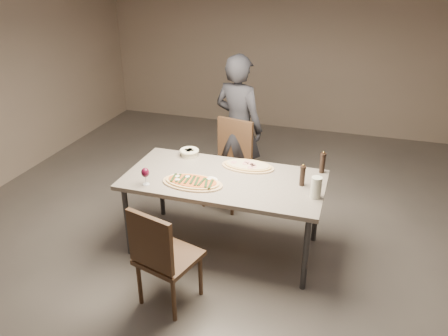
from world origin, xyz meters
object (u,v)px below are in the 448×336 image
(ham_pizza, at_px, (248,166))
(carafe, at_px, (316,187))
(chair_far, at_px, (230,158))
(chair_near, at_px, (161,254))
(diner, at_px, (238,127))
(zucchini_pizza, at_px, (192,182))
(bread_basket, at_px, (189,152))
(pepper_mill_left, at_px, (323,163))
(dining_table, at_px, (224,184))

(ham_pizza, xyz_separation_m, carafe, (0.68, -0.39, 0.08))
(ham_pizza, relative_size, chair_far, 0.53)
(chair_near, xyz_separation_m, chair_far, (0.01, 1.80, 0.03))
(diner, bearing_deg, zucchini_pizza, 106.06)
(diner, bearing_deg, carafe, 147.66)
(ham_pizza, height_order, bread_basket, bread_basket)
(bread_basket, relative_size, pepper_mill_left, 0.91)
(zucchini_pizza, height_order, pepper_mill_left, pepper_mill_left)
(carafe, relative_size, diner, 0.11)
(bread_basket, xyz_separation_m, chair_far, (0.27, 0.53, -0.26))
(ham_pizza, distance_m, carafe, 0.79)
(bread_basket, distance_m, chair_far, 0.64)
(pepper_mill_left, height_order, carafe, pepper_mill_left)
(ham_pizza, bearing_deg, chair_near, -94.75)
(dining_table, xyz_separation_m, ham_pizza, (0.15, 0.28, 0.07))
(zucchini_pizza, height_order, carafe, carafe)
(bread_basket, bearing_deg, diner, 68.50)
(carafe, distance_m, chair_near, 1.36)
(bread_basket, bearing_deg, chair_near, -78.32)
(chair_far, height_order, diner, diner)
(carafe, bearing_deg, zucchini_pizza, -175.52)
(ham_pizza, bearing_deg, diner, 123.88)
(carafe, xyz_separation_m, chair_far, (-1.04, 1.00, -0.31))
(chair_far, relative_size, diner, 0.58)
(zucchini_pizza, distance_m, bread_basket, 0.61)
(zucchini_pizza, distance_m, diner, 1.32)
(bread_basket, height_order, carafe, carafe)
(diner, bearing_deg, chair_near, 107.22)
(bread_basket, bearing_deg, ham_pizza, -7.74)
(zucchini_pizza, relative_size, chair_near, 0.61)
(chair_near, xyz_separation_m, diner, (0.04, 2.03, 0.32))
(zucchini_pizza, distance_m, ham_pizza, 0.61)
(bread_basket, xyz_separation_m, diner, (0.30, 0.76, 0.03))
(bread_basket, relative_size, chair_near, 0.22)
(diner, bearing_deg, ham_pizza, 129.67)
(ham_pizza, relative_size, bread_basket, 2.62)
(dining_table, xyz_separation_m, bread_basket, (-0.48, 0.37, 0.10))
(dining_table, bearing_deg, ham_pizza, 62.08)
(bread_basket, distance_m, chair_near, 1.33)
(ham_pizza, height_order, diner, diner)
(zucchini_pizza, distance_m, pepper_mill_left, 1.21)
(dining_table, height_order, carafe, carafe)
(carafe, distance_m, chair_far, 1.48)
(dining_table, relative_size, ham_pizza, 3.55)
(ham_pizza, distance_m, bread_basket, 0.64)
(pepper_mill_left, bearing_deg, chair_far, 153.83)
(pepper_mill_left, bearing_deg, zucchini_pizza, -151.70)
(dining_table, bearing_deg, diner, 99.25)
(diner, bearing_deg, bread_basket, 86.72)
(carafe, bearing_deg, ham_pizza, 150.31)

